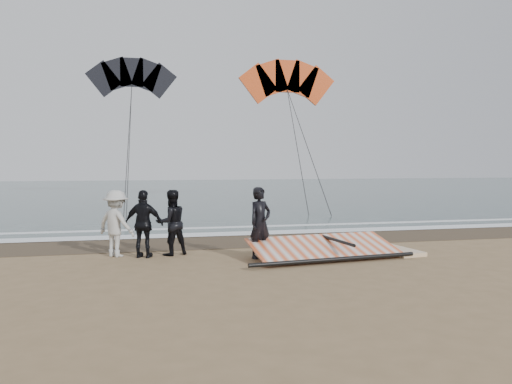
{
  "coord_description": "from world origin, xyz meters",
  "views": [
    {
      "loc": [
        -3.51,
        -10.6,
        2.41
      ],
      "look_at": [
        -0.47,
        3.0,
        1.6
      ],
      "focal_mm": 35.0,
      "sensor_mm": 36.0,
      "label": 1
    }
  ],
  "objects_px": {
    "man_main": "(260,223)",
    "board_white": "(384,247)",
    "board_cream": "(331,243)",
    "sail_rig": "(320,249)"
  },
  "relations": [
    {
      "from": "man_main",
      "to": "board_white",
      "type": "xyz_separation_m",
      "value": [
        3.68,
        0.49,
        -0.85
      ]
    },
    {
      "from": "board_cream",
      "to": "man_main",
      "type": "bearing_deg",
      "value": -130.37
    },
    {
      "from": "man_main",
      "to": "board_cream",
      "type": "relative_size",
      "value": 0.72
    },
    {
      "from": "man_main",
      "to": "sail_rig",
      "type": "height_order",
      "value": "man_main"
    },
    {
      "from": "man_main",
      "to": "sail_rig",
      "type": "bearing_deg",
      "value": -36.16
    },
    {
      "from": "man_main",
      "to": "board_white",
      "type": "distance_m",
      "value": 3.81
    },
    {
      "from": "man_main",
      "to": "board_cream",
      "type": "bearing_deg",
      "value": 3.6
    },
    {
      "from": "man_main",
      "to": "sail_rig",
      "type": "xyz_separation_m",
      "value": [
        1.52,
        -0.2,
        -0.71
      ]
    },
    {
      "from": "board_white",
      "to": "board_cream",
      "type": "relative_size",
      "value": 1.05
    },
    {
      "from": "man_main",
      "to": "board_white",
      "type": "relative_size",
      "value": 0.69
    }
  ]
}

